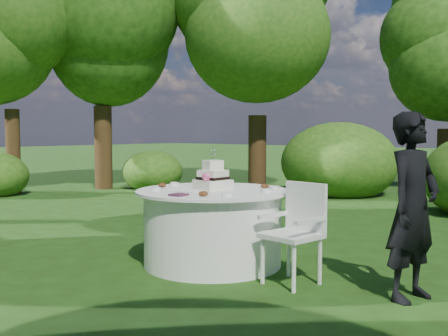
{
  "coord_description": "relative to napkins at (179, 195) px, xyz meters",
  "views": [
    {
      "loc": [
        3.42,
        -4.05,
        1.36
      ],
      "look_at": [
        0.15,
        0.0,
        1.0
      ],
      "focal_mm": 42.0,
      "sensor_mm": 36.0,
      "label": 1
    }
  ],
  "objects": [
    {
      "name": "ground",
      "position": [
        -0.07,
        0.57,
        -0.78
      ],
      "size": [
        80.0,
        80.0,
        0.0
      ],
      "primitive_type": "plane",
      "color": "#1E380F",
      "rests_on": "ground"
    },
    {
      "name": "napkins",
      "position": [
        0.0,
        0.0,
        0.0
      ],
      "size": [
        0.14,
        0.14,
        0.02
      ],
      "primitive_type": "cube",
      "color": "#4C2038",
      "rests_on": "table"
    },
    {
      "name": "feather_plume",
      "position": [
        -0.24,
        0.24,
        -0.0
      ],
      "size": [
        0.48,
        0.07,
        0.01
      ],
      "primitive_type": "ellipsoid",
      "color": "white",
      "rests_on": "table"
    },
    {
      "name": "guest",
      "position": [
        1.91,
        0.73,
        -0.02
      ],
      "size": [
        0.47,
        0.62,
        1.52
      ],
      "primitive_type": "imported",
      "rotation": [
        0.0,
        0.0,
        1.37
      ],
      "color": "black",
      "rests_on": "ground"
    },
    {
      "name": "table",
      "position": [
        -0.07,
        0.57,
        -0.39
      ],
      "size": [
        1.56,
        1.56,
        0.77
      ],
      "color": "white",
      "rests_on": "ground"
    },
    {
      "name": "cake",
      "position": [
        -0.1,
        0.61,
        0.1
      ],
      "size": [
        0.37,
        0.37,
        0.42
      ],
      "color": "beige",
      "rests_on": "table"
    },
    {
      "name": "chair",
      "position": [
        0.94,
        0.56,
        -0.26
      ],
      "size": [
        0.51,
        0.5,
        0.9
      ],
      "color": "white",
      "rests_on": "ground"
    },
    {
      "name": "votives",
      "position": [
        -0.03,
        0.61,
        0.01
      ],
      "size": [
        1.25,
        1.0,
        0.04
      ],
      "color": "white",
      "rests_on": "table"
    },
    {
      "name": "petal_cups",
      "position": [
        -0.06,
        0.52,
        0.02
      ],
      "size": [
        0.98,
        1.02,
        0.05
      ],
      "color": "#562D16",
      "rests_on": "table"
    }
  ]
}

